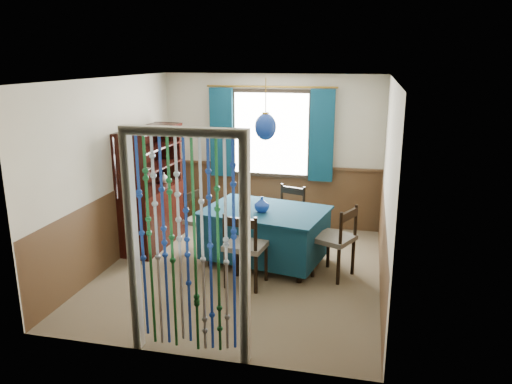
% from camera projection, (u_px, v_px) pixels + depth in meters
% --- Properties ---
extents(floor, '(4.00, 4.00, 0.00)m').
position_uv_depth(floor, '(242.00, 271.00, 6.63)').
color(floor, brown).
rests_on(floor, ground).
extents(ceiling, '(4.00, 4.00, 0.00)m').
position_uv_depth(ceiling, '(240.00, 79.00, 5.97)').
color(ceiling, silver).
rests_on(ceiling, ground).
extents(wall_back, '(3.60, 0.00, 3.60)m').
position_uv_depth(wall_back, '(272.00, 152.00, 8.18)').
color(wall_back, '#BBB199').
rests_on(wall_back, ground).
extents(wall_front, '(3.60, 0.00, 3.60)m').
position_uv_depth(wall_front, '(184.00, 232.00, 4.42)').
color(wall_front, '#BBB199').
rests_on(wall_front, ground).
extents(wall_left, '(0.00, 4.00, 4.00)m').
position_uv_depth(wall_left, '(111.00, 173.00, 6.69)').
color(wall_left, '#BBB199').
rests_on(wall_left, ground).
extents(wall_right, '(0.00, 4.00, 4.00)m').
position_uv_depth(wall_right, '(388.00, 188.00, 5.91)').
color(wall_right, '#BBB199').
rests_on(wall_right, ground).
extents(wainscot_back, '(3.60, 0.00, 3.60)m').
position_uv_depth(wainscot_back, '(271.00, 196.00, 8.36)').
color(wainscot_back, '#49301B').
rests_on(wainscot_back, ground).
extents(wainscot_front, '(3.60, 0.00, 3.60)m').
position_uv_depth(wainscot_front, '(188.00, 308.00, 4.63)').
color(wainscot_front, '#49301B').
rests_on(wainscot_front, ground).
extents(wainscot_left, '(0.00, 4.00, 4.00)m').
position_uv_depth(wainscot_left, '(116.00, 226.00, 6.88)').
color(wainscot_left, '#49301B').
rests_on(wainscot_left, ground).
extents(wainscot_right, '(0.00, 4.00, 4.00)m').
position_uv_depth(wainscot_right, '(382.00, 247.00, 6.11)').
color(wainscot_right, '#49301B').
rests_on(wainscot_right, ground).
extents(window, '(1.32, 0.12, 1.42)m').
position_uv_depth(window, '(271.00, 134.00, 8.05)').
color(window, black).
rests_on(window, wall_back).
extents(doorway, '(1.16, 0.12, 2.18)m').
position_uv_depth(doorway, '(187.00, 251.00, 4.53)').
color(doorway, silver).
rests_on(doorway, ground).
extents(dining_table, '(1.78, 1.40, 0.77)m').
position_uv_depth(dining_table, '(265.00, 232.00, 6.78)').
color(dining_table, '#0C2F42').
rests_on(dining_table, floor).
extents(chair_near, '(0.53, 0.51, 0.96)m').
position_uv_depth(chair_near, '(245.00, 247.00, 6.09)').
color(chair_near, black).
rests_on(chair_near, floor).
extents(chair_far, '(0.56, 0.54, 0.91)m').
position_uv_depth(chair_far, '(288.00, 215.00, 7.40)').
color(chair_far, black).
rests_on(chair_far, floor).
extents(chair_left, '(0.54, 0.56, 0.92)m').
position_uv_depth(chair_left, '(202.00, 220.00, 7.14)').
color(chair_left, black).
rests_on(chair_left, floor).
extents(chair_right, '(0.60, 0.61, 0.95)m').
position_uv_depth(chair_right, '(336.00, 240.00, 6.35)').
color(chair_right, black).
rests_on(chair_right, floor).
extents(sideboard, '(0.54, 1.38, 1.77)m').
position_uv_depth(sideboard, '(153.00, 205.00, 7.46)').
color(sideboard, black).
rests_on(sideboard, floor).
extents(pendant_lamp, '(0.28, 0.28, 0.79)m').
position_uv_depth(pendant_lamp, '(266.00, 127.00, 6.41)').
color(pendant_lamp, olive).
rests_on(pendant_lamp, ceiling).
extents(vase_table, '(0.20, 0.20, 0.19)m').
position_uv_depth(vase_table, '(262.00, 205.00, 6.58)').
color(vase_table, navy).
rests_on(vase_table, dining_table).
extents(bowl_shelf, '(0.22, 0.22, 0.05)m').
position_uv_depth(bowl_shelf, '(144.00, 170.00, 6.95)').
color(bowl_shelf, beige).
rests_on(bowl_shelf, sideboard).
extents(vase_sideboard, '(0.22, 0.22, 0.18)m').
position_uv_depth(vase_sideboard, '(164.00, 177.00, 7.64)').
color(vase_sideboard, beige).
rests_on(vase_sideboard, sideboard).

